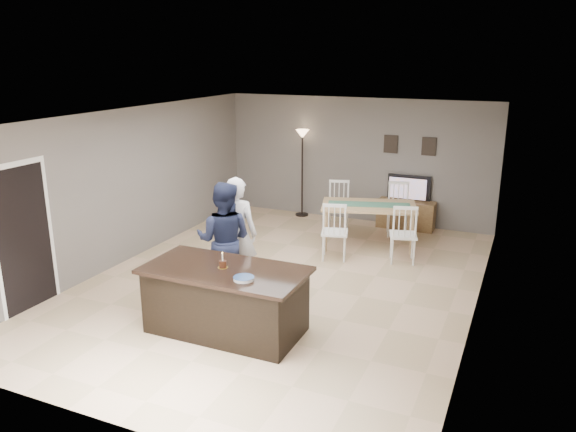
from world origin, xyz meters
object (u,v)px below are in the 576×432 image
at_px(tv_console, 406,215).
at_px(dining_table, 369,212).
at_px(man, 224,240).
at_px(floor_lamp, 302,149).
at_px(plate_stack, 244,278).
at_px(birthday_cake, 223,264).
at_px(kitchen_island, 226,300).
at_px(television, 408,188).
at_px(woman, 237,234).

xyz_separation_m(tv_console, dining_table, (-0.42, -1.45, 0.39)).
distance_m(man, floor_lamp, 4.67).
bearing_deg(plate_stack, birthday_cake, 149.85).
distance_m(kitchen_island, man, 1.25).
distance_m(television, birthday_cake, 5.76).
bearing_deg(kitchen_island, dining_table, 79.31).
height_order(man, plate_stack, man).
bearing_deg(woman, plate_stack, 111.97).
height_order(man, birthday_cake, man).
bearing_deg(plate_stack, tv_console, 82.25).
height_order(television, floor_lamp, floor_lamp).
distance_m(television, man, 4.97).
bearing_deg(television, plate_stack, 82.34).
xyz_separation_m(kitchen_island, television, (1.20, 5.64, 0.41)).
distance_m(kitchen_island, television, 5.78).
xyz_separation_m(tv_console, floor_lamp, (-2.40, 0.02, 1.23)).
distance_m(woman, dining_table, 3.09).
bearing_deg(kitchen_island, birthday_cake, 155.24).
distance_m(tv_console, plate_stack, 5.90).
distance_m(plate_stack, dining_table, 4.39).
relative_size(woman, birthday_cake, 8.59).
distance_m(plate_stack, floor_lamp, 6.08).
xyz_separation_m(television, dining_table, (-0.42, -1.52, -0.18)).
bearing_deg(kitchen_island, tv_console, 77.84).
bearing_deg(plate_stack, dining_table, 85.16).
relative_size(tv_console, birthday_cake, 5.70).
bearing_deg(dining_table, tv_console, 57.44).
bearing_deg(dining_table, plate_stack, -111.16).
relative_size(dining_table, floor_lamp, 1.21).
distance_m(woman, floor_lamp, 4.33).
bearing_deg(woman, floor_lamp, -90.95).
xyz_separation_m(plate_stack, dining_table, (0.37, 4.36, -0.23)).
bearing_deg(birthday_cake, man, 119.23).
relative_size(kitchen_island, woman, 1.19).
distance_m(tv_console, dining_table, 1.56).
bearing_deg(plate_stack, floor_lamp, 105.45).
xyz_separation_m(woman, birthday_cake, (0.53, -1.33, 0.05)).
height_order(kitchen_island, dining_table, dining_table).
distance_m(man, dining_table, 3.41).
bearing_deg(television, tv_console, 90.00).
bearing_deg(tv_console, birthday_cake, -102.59).
bearing_deg(birthday_cake, plate_stack, -30.15).
bearing_deg(man, plate_stack, 115.40).
relative_size(plate_stack, floor_lamp, 0.13).
bearing_deg(kitchen_island, television, 77.99).
distance_m(man, plate_stack, 1.60).
relative_size(tv_console, television, 1.31).
relative_size(woman, floor_lamp, 0.92).
xyz_separation_m(television, floor_lamp, (-2.40, -0.05, 0.67)).
distance_m(television, plate_stack, 5.94).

